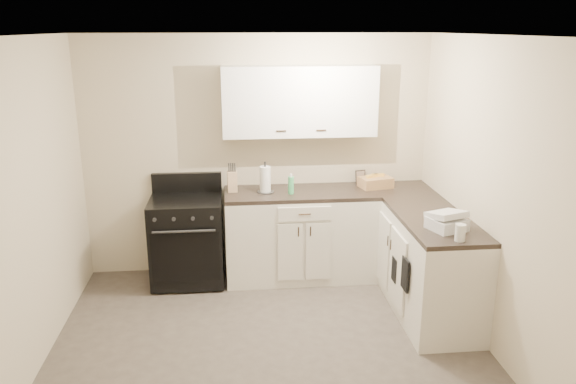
{
  "coord_description": "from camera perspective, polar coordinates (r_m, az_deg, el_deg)",
  "views": [
    {
      "loc": [
        -0.26,
        -3.97,
        2.56
      ],
      "look_at": [
        0.23,
        0.85,
        1.13
      ],
      "focal_mm": 35.0,
      "sensor_mm": 36.0,
      "label": 1
    }
  ],
  "objects": [
    {
      "name": "base_cabinets_back",
      "position": [
        5.9,
        1.27,
        -4.49
      ],
      "size": [
        1.55,
        0.6,
        0.9
      ],
      "primitive_type": "cube",
      "color": "silver",
      "rests_on": "floor"
    },
    {
      "name": "ceiling",
      "position": [
        3.98,
        -2.12,
        15.58
      ],
      "size": [
        3.6,
        3.6,
        0.0
      ],
      "primitive_type": "plane",
      "color": "white",
      "rests_on": "wall_back"
    },
    {
      "name": "stove",
      "position": [
        5.85,
        -10.18,
        -4.82
      ],
      "size": [
        0.72,
        0.62,
        0.87
      ],
      "primitive_type": "cube",
      "color": "black",
      "rests_on": "floor"
    },
    {
      "name": "wall_front",
      "position": [
        2.55,
        0.9,
        -14.52
      ],
      "size": [
        3.6,
        0.0,
        3.6
      ],
      "primitive_type": "plane",
      "rotation": [
        -1.57,
        0.0,
        0.0
      ],
      "color": "beige",
      "rests_on": "ground"
    },
    {
      "name": "wall_back",
      "position": [
        5.92,
        -3.13,
        3.66
      ],
      "size": [
        3.6,
        0.0,
        3.6
      ],
      "primitive_type": "plane",
      "rotation": [
        1.57,
        0.0,
        0.0
      ],
      "color": "beige",
      "rests_on": "ground"
    },
    {
      "name": "wall_left",
      "position": [
        4.45,
        -25.74,
        -2.34
      ],
      "size": [
        0.0,
        3.6,
        3.6
      ],
      "primitive_type": "plane",
      "rotation": [
        1.57,
        0.0,
        1.57
      ],
      "color": "beige",
      "rests_on": "ground"
    },
    {
      "name": "floor",
      "position": [
        4.73,
        -1.79,
        -16.32
      ],
      "size": [
        3.6,
        3.6,
        0.0
      ],
      "primitive_type": "plane",
      "color": "#473F38",
      "rests_on": "ground"
    },
    {
      "name": "wall_right",
      "position": [
        4.66,
        20.74,
        -0.97
      ],
      "size": [
        0.0,
        3.6,
        3.6
      ],
      "primitive_type": "plane",
      "rotation": [
        1.57,
        0.0,
        -1.57
      ],
      "color": "beige",
      "rests_on": "ground"
    },
    {
      "name": "glass_jar",
      "position": [
        4.61,
        17.1,
        -3.97
      ],
      "size": [
        0.1,
        0.1,
        0.14
      ],
      "primitive_type": "cylinder",
      "rotation": [
        0.0,
        0.0,
        0.21
      ],
      "color": "silver",
      "rests_on": "countertop_right"
    },
    {
      "name": "soap_bottle",
      "position": [
        5.63,
        0.3,
        0.69
      ],
      "size": [
        0.07,
        0.07,
        0.18
      ],
      "primitive_type": "cylinder",
      "rotation": [
        0.0,
        0.0,
        0.15
      ],
      "color": "#46B769",
      "rests_on": "countertop_back"
    },
    {
      "name": "oven_mitt_far",
      "position": [
        5.24,
        10.76,
        -7.77
      ],
      "size": [
        0.02,
        0.13,
        0.23
      ],
      "primitive_type": "cube",
      "color": "black",
      "rests_on": "base_cabinets_right"
    },
    {
      "name": "picture_frame",
      "position": [
        6.09,
        7.36,
        1.57
      ],
      "size": [
        0.11,
        0.06,
        0.14
      ],
      "primitive_type": "cube",
      "rotation": [
        -0.14,
        0.0,
        0.21
      ],
      "color": "black",
      "rests_on": "countertop_back"
    },
    {
      "name": "knife_block",
      "position": [
        5.73,
        -5.68,
        1.05
      ],
      "size": [
        0.1,
        0.09,
        0.21
      ],
      "primitive_type": "cube",
      "rotation": [
        0.0,
        0.0,
        0.08
      ],
      "color": "#DAB186",
      "rests_on": "countertop_back"
    },
    {
      "name": "wicker_basket",
      "position": [
        5.94,
        8.88,
        0.99
      ],
      "size": [
        0.36,
        0.28,
        0.11
      ],
      "primitive_type": "cube",
      "rotation": [
        0.0,
        0.0,
        0.23
      ],
      "color": "tan",
      "rests_on": "countertop_right"
    },
    {
      "name": "upper_cabinets",
      "position": [
        5.7,
        1.17,
        9.21
      ],
      "size": [
        1.55,
        0.3,
        0.7
      ],
      "primitive_type": "cube",
      "color": "white",
      "rests_on": "wall_back"
    },
    {
      "name": "paper_towel",
      "position": [
        5.67,
        -2.33,
        1.28
      ],
      "size": [
        0.12,
        0.12,
        0.27
      ],
      "primitive_type": "cylinder",
      "rotation": [
        0.0,
        0.0,
        0.11
      ],
      "color": "white",
      "rests_on": "countertop_back"
    },
    {
      "name": "oven_mitt_near",
      "position": [
        4.93,
        11.83,
        -8.19
      ],
      "size": [
        0.02,
        0.16,
        0.28
      ],
      "primitive_type": "cube",
      "color": "black",
      "rests_on": "base_cabinets_right"
    },
    {
      "name": "countertop_back",
      "position": [
        5.75,
        1.3,
        -0.11
      ],
      "size": [
        1.55,
        0.6,
        0.04
      ],
      "primitive_type": "cube",
      "color": "black",
      "rests_on": "base_cabinets_back"
    },
    {
      "name": "base_cabinets_right",
      "position": [
        5.55,
        13.27,
        -6.36
      ],
      "size": [
        0.6,
        1.9,
        0.9
      ],
      "primitive_type": "cube",
      "color": "silver",
      "rests_on": "floor"
    },
    {
      "name": "countertop_grill",
      "position": [
        4.84,
        15.82,
        -3.12
      ],
      "size": [
        0.34,
        0.33,
        0.1
      ],
      "primitive_type": "cube",
      "rotation": [
        0.0,
        0.0,
        0.35
      ],
      "color": "silver",
      "rests_on": "countertop_right"
    },
    {
      "name": "countertop_right",
      "position": [
        5.38,
        13.6,
        -1.75
      ],
      "size": [
        0.6,
        1.9,
        0.04
      ],
      "primitive_type": "cube",
      "color": "black",
      "rests_on": "base_cabinets_right"
    }
  ]
}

